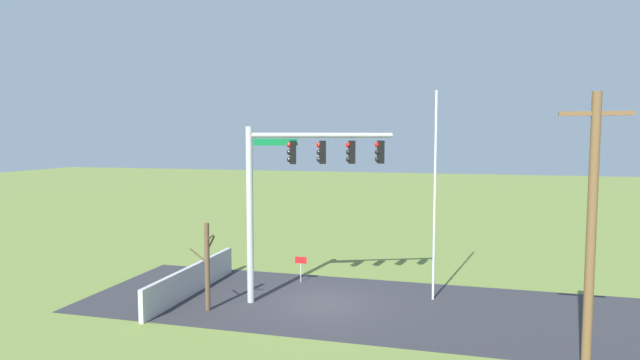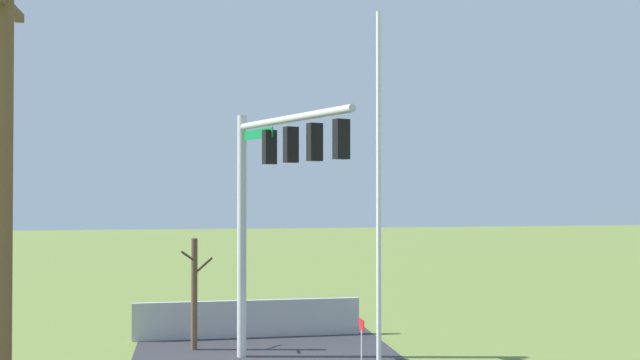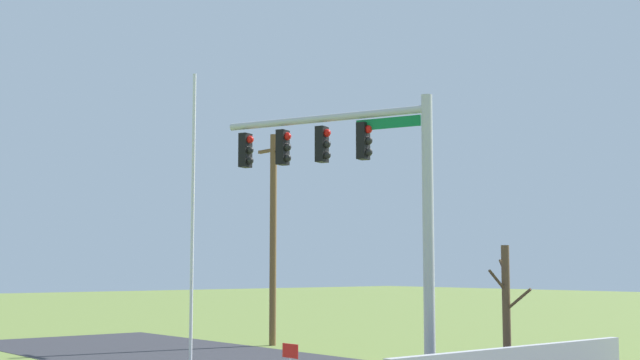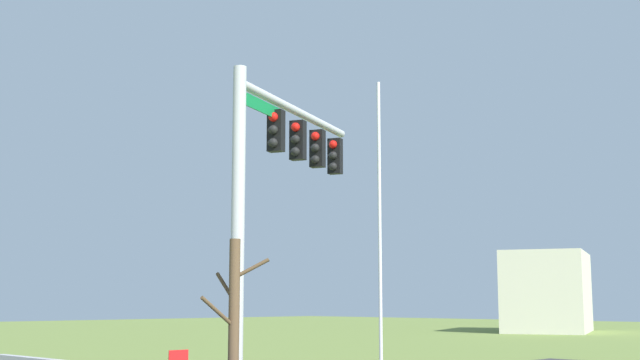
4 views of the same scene
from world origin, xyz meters
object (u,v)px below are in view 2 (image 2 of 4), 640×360
(flagpole, at_px, (379,220))
(open_sign, at_px, (362,330))
(bare_tree, at_px, (194,292))
(signal_mast, at_px, (271,183))
(utility_pole, at_px, (2,248))

(flagpole, xyz_separation_m, open_sign, (6.18, -1.09, -3.47))
(bare_tree, height_order, open_sign, bare_tree)
(flagpole, height_order, bare_tree, flagpole)
(signal_mast, bearing_deg, bare_tree, 35.17)
(open_sign, bearing_deg, flagpole, 170.02)
(bare_tree, bearing_deg, utility_pole, 168.81)
(flagpole, distance_m, bare_tree, 9.67)
(flagpole, bearing_deg, signal_mast, 16.70)
(signal_mast, relative_size, utility_pole, 0.90)
(flagpole, relative_size, utility_pole, 1.08)
(flagpole, bearing_deg, bare_tree, 23.75)
(flagpole, distance_m, open_sign, 7.17)
(utility_pole, distance_m, open_sign, 13.50)
(signal_mast, height_order, utility_pole, utility_pole)
(utility_pole, height_order, open_sign, utility_pole)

